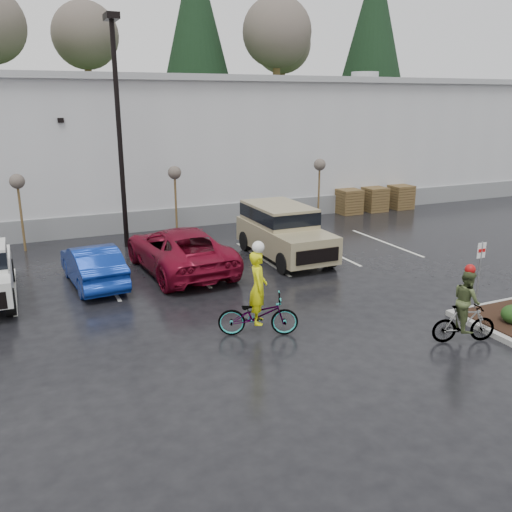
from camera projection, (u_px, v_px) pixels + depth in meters
name	position (u px, v px, depth m)	size (l,w,h in m)	color
ground	(370.00, 340.00, 14.22)	(120.00, 120.00, 0.00)	black
warehouse	(157.00, 141.00, 32.49)	(60.50, 15.50, 7.20)	#B5B6BA
wooded_ridge	(99.00, 132.00, 52.85)	(80.00, 25.00, 6.00)	#243B18
lamppost	(118.00, 109.00, 21.59)	(0.50, 1.00, 9.22)	black
sapling_west	(18.00, 186.00, 21.73)	(0.60, 0.60, 3.20)	brown
sapling_mid	(175.00, 177.00, 24.27)	(0.60, 0.60, 3.20)	brown
sapling_east	(320.00, 168.00, 27.20)	(0.60, 0.60, 3.20)	brown
pallet_stack_a	(349.00, 201.00, 29.63)	(1.20, 1.20, 1.35)	brown
pallet_stack_b	(374.00, 199.00, 30.30)	(1.20, 1.20, 1.35)	brown
pallet_stack_c	(400.00, 197.00, 31.00)	(1.20, 1.20, 1.35)	brown
fire_lane_sign	(479.00, 269.00, 15.49)	(0.30, 0.05, 2.20)	gray
car_blue	(93.00, 265.00, 18.27)	(1.46, 4.20, 1.38)	navy
car_red	(179.00, 249.00, 19.69)	(2.70, 5.86, 1.63)	maroon
suv_tan	(285.00, 233.00, 21.21)	(2.20, 5.10, 2.06)	#998C67
cyclist_hivis	(258.00, 307.00, 14.31)	(2.26, 1.49, 2.59)	#3F3F44
cyclist_olive	(465.00, 314.00, 13.88)	(1.69, 0.95, 2.11)	#3F3F44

